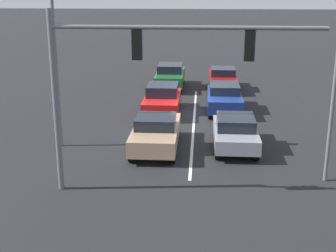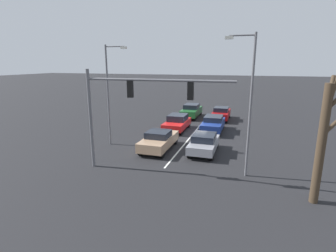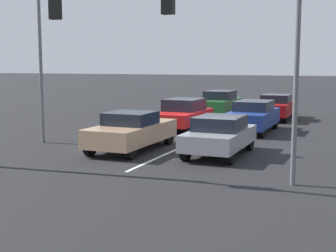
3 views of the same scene
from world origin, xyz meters
name	(u,v)px [view 1 (image 1 of 3)]	position (x,y,z in m)	size (l,w,h in m)	color
ground_plane	(194,115)	(0.00, 0.00, 0.00)	(240.00, 240.00, 0.00)	black
lane_stripe_left_divider	(194,123)	(0.00, 1.50, 0.01)	(0.12, 15.01, 0.01)	silver
car_tan_midlane_front	(156,132)	(1.57, 5.57, 0.75)	(1.91, 4.53, 1.48)	tan
car_gray_leftlane_front	(235,132)	(-1.86, 5.26, 0.75)	(1.82, 4.02, 1.43)	gray
car_red_midlane_second	(162,98)	(1.81, -0.54, 0.80)	(1.92, 4.30, 1.55)	red
car_navy_leftlane_second	(224,97)	(-1.66, -1.09, 0.79)	(1.86, 4.50, 1.52)	navy
car_maroon_leftlane_third	(223,78)	(-1.79, -6.80, 0.78)	(1.82, 4.46, 1.50)	maroon
car_darkgreen_midlane_third	(170,76)	(1.83, -7.12, 0.84)	(1.87, 4.70, 1.63)	#1E5928
traffic_signal_gantry	(133,65)	(1.87, 9.99, 4.39)	(8.76, 0.37, 6.17)	slate
street_lamp_right_shoulder	(59,44)	(5.62, 5.50, 4.52)	(1.81, 0.24, 7.85)	slate
street_lamp_left_shoulder	(333,54)	(-4.77, 8.60, 4.62)	(1.65, 0.24, 8.09)	slate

